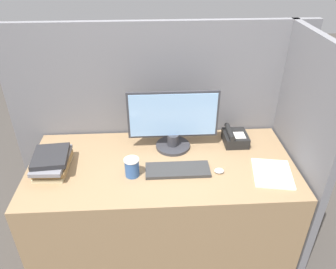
{
  "coord_description": "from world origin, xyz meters",
  "views": [
    {
      "loc": [
        -0.06,
        -1.24,
        1.95
      ],
      "look_at": [
        0.04,
        0.42,
        0.92
      ],
      "focal_mm": 35.0,
      "sensor_mm": 36.0,
      "label": 1
    }
  ],
  "objects_px": {
    "monitor": "(173,123)",
    "coffee_cup": "(132,167)",
    "desk_telephone": "(235,138)",
    "book_stack": "(52,162)",
    "keyboard": "(178,170)",
    "mouse": "(219,171)"
  },
  "relations": [
    {
      "from": "mouse",
      "to": "desk_telephone",
      "type": "bearing_deg",
      "value": 62.44
    },
    {
      "from": "keyboard",
      "to": "book_stack",
      "type": "xyz_separation_m",
      "value": [
        -0.74,
        0.06,
        0.05
      ]
    },
    {
      "from": "mouse",
      "to": "keyboard",
      "type": "bearing_deg",
      "value": 174.0
    },
    {
      "from": "coffee_cup",
      "to": "mouse",
      "type": "bearing_deg",
      "value": -0.54
    },
    {
      "from": "mouse",
      "to": "coffee_cup",
      "type": "relative_size",
      "value": 0.5
    },
    {
      "from": "keyboard",
      "to": "desk_telephone",
      "type": "height_order",
      "value": "desk_telephone"
    },
    {
      "from": "coffee_cup",
      "to": "book_stack",
      "type": "height_order",
      "value": "coffee_cup"
    },
    {
      "from": "mouse",
      "to": "desk_telephone",
      "type": "xyz_separation_m",
      "value": [
        0.16,
        0.31,
        0.03
      ]
    },
    {
      "from": "desk_telephone",
      "to": "monitor",
      "type": "bearing_deg",
      "value": -176.54
    },
    {
      "from": "monitor",
      "to": "desk_telephone",
      "type": "distance_m",
      "value": 0.44
    },
    {
      "from": "monitor",
      "to": "coffee_cup",
      "type": "xyz_separation_m",
      "value": [
        -0.26,
        -0.28,
        -0.13
      ]
    },
    {
      "from": "book_stack",
      "to": "desk_telephone",
      "type": "bearing_deg",
      "value": 11.06
    },
    {
      "from": "desk_telephone",
      "to": "book_stack",
      "type": "bearing_deg",
      "value": -168.94
    },
    {
      "from": "keyboard",
      "to": "book_stack",
      "type": "height_order",
      "value": "book_stack"
    },
    {
      "from": "coffee_cup",
      "to": "book_stack",
      "type": "bearing_deg",
      "value": 170.02
    },
    {
      "from": "keyboard",
      "to": "desk_telephone",
      "type": "relative_size",
      "value": 2.12
    },
    {
      "from": "coffee_cup",
      "to": "desk_telephone",
      "type": "bearing_deg",
      "value": 24.53
    },
    {
      "from": "book_stack",
      "to": "desk_telephone",
      "type": "xyz_separation_m",
      "value": [
        1.15,
        0.22,
        -0.01
      ]
    },
    {
      "from": "mouse",
      "to": "book_stack",
      "type": "relative_size",
      "value": 0.18
    },
    {
      "from": "monitor",
      "to": "desk_telephone",
      "type": "bearing_deg",
      "value": 3.46
    },
    {
      "from": "monitor",
      "to": "keyboard",
      "type": "height_order",
      "value": "monitor"
    },
    {
      "from": "keyboard",
      "to": "mouse",
      "type": "bearing_deg",
      "value": -6.0
    }
  ]
}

